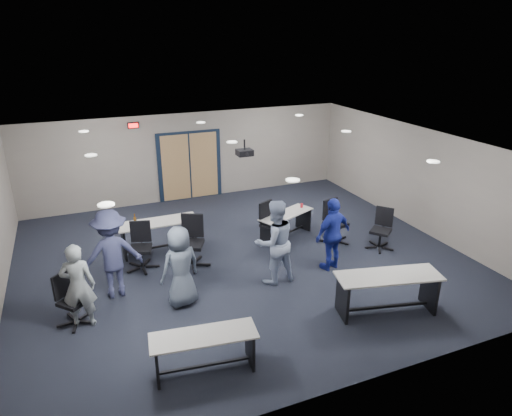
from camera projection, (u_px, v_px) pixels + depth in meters
name	position (u px, v px, depth m)	size (l,w,h in m)	color
floor	(241.00, 258.00, 10.73)	(10.00, 10.00, 0.00)	black
back_wall	(189.00, 157.00, 14.11)	(10.00, 0.04, 2.70)	gray
front_wall	(355.00, 310.00, 6.37)	(10.00, 0.04, 2.70)	gray
right_wall	(418.00, 178.00, 12.03)	(0.04, 9.00, 2.70)	gray
ceiling	(240.00, 146.00, 9.75)	(10.00, 9.00, 0.04)	silver
double_door	(190.00, 166.00, 14.19)	(2.00, 0.07, 2.20)	black
exit_sign	(133.00, 125.00, 13.09)	(0.32, 0.07, 0.18)	black
ceiling_projector	(245.00, 152.00, 10.39)	(0.35, 0.32, 0.37)	black
ceiling_can_lights	(236.00, 144.00, 9.98)	(6.24, 5.74, 0.02)	white
table_front_left	(204.00, 346.00, 7.03)	(1.70, 0.76, 0.67)	silver
table_front_right	(387.00, 287.00, 8.50)	(2.04, 1.08, 0.79)	silver
table_back_left	(158.00, 231.00, 10.91)	(1.88, 0.63, 1.04)	silver
table_back_right	(286.00, 221.00, 11.68)	(1.66, 1.11, 0.75)	silver
chair_back_a	(141.00, 247.00, 10.07)	(0.67, 0.67, 1.07)	black
chair_back_b	(191.00, 242.00, 10.15)	(0.74, 0.74, 1.18)	black
chair_back_c	(272.00, 224.00, 11.29)	(0.67, 0.67, 1.07)	black
chair_back_d	(336.00, 222.00, 11.35)	(0.69, 0.69, 1.09)	black
chair_loose_left	(73.00, 300.00, 8.17)	(0.62, 0.62, 0.99)	black
chair_loose_right	(381.00, 229.00, 11.02)	(0.64, 0.64, 1.01)	black
person_gray	(78.00, 286.00, 8.02)	(0.59, 0.39, 1.61)	#97A1A5
person_plaid	(180.00, 267.00, 8.67)	(0.79, 0.51, 1.62)	slate
person_lightblue	(275.00, 242.00, 9.43)	(0.89, 0.69, 1.83)	#9BABCD
person_navy	(333.00, 234.00, 9.99)	(0.98, 0.41, 1.67)	navy
person_back	(112.00, 254.00, 8.93)	(1.18, 0.68, 1.83)	#393D67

